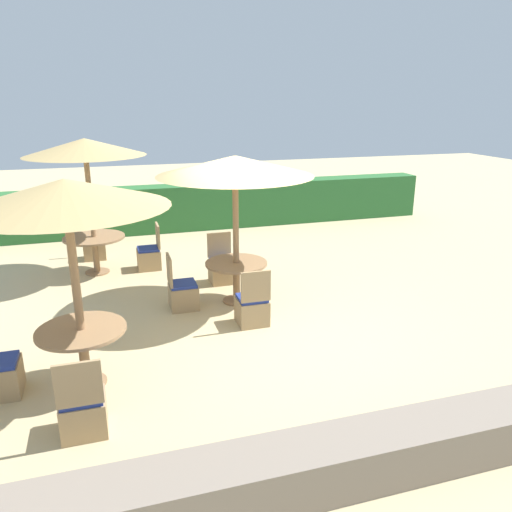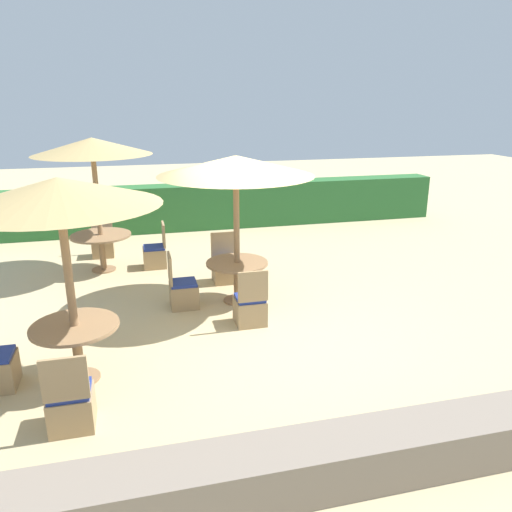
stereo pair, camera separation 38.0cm
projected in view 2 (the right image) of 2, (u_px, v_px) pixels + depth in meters
ground_plane at (265, 321)px, 7.90m from camera, size 40.00×40.00×0.00m
hedge_row at (206, 206)px, 13.40m from camera, size 13.00×0.70×1.19m
stone_border at (364, 455)px, 4.59m from camera, size 10.00×0.56×0.48m
parasol_center at (236, 166)px, 7.99m from camera, size 2.55×2.55×2.50m
round_table_center at (237, 270)px, 8.52m from camera, size 1.05×1.05×0.71m
patio_chair_center_north at (225, 268)px, 9.55m from camera, size 0.46×0.46×0.93m
patio_chair_center_west at (183, 292)px, 8.39m from camera, size 0.46×0.46×0.93m
patio_chair_center_south at (250, 308)px, 7.75m from camera, size 0.46×0.46×0.93m
parasol_back_left at (92, 147)px, 9.48m from camera, size 2.26×2.26×2.66m
round_table_back_left at (101, 241)px, 10.05m from camera, size 1.19×1.19×0.76m
patio_chair_back_left_north at (103, 245)px, 11.08m from camera, size 0.46×0.46×0.93m
patio_chair_back_left_east at (155, 255)px, 10.36m from camera, size 0.46×0.46×0.93m
parasol_front_left at (58, 193)px, 5.56m from camera, size 2.30×2.30×2.54m
round_table_front_left at (76, 337)px, 6.10m from camera, size 1.06×1.06×0.75m
patio_chair_front_left_south at (71, 405)px, 5.30m from camera, size 0.46×0.46×0.93m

